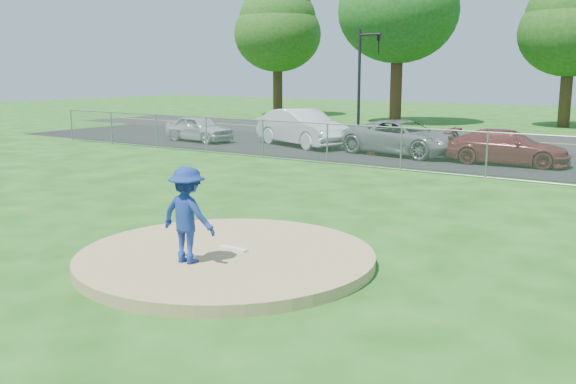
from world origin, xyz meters
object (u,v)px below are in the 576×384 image
parked_car_gray (404,138)px  parked_car_darkred (507,147)px  tree_far_left (278,23)px  pitcher (188,215)px  traffic_cone (372,145)px  parked_car_white (302,128)px  parked_car_silver (199,128)px  traffic_signal_left (363,72)px  tree_center (572,20)px

parked_car_gray → parked_car_darkred: size_ratio=1.16×
tree_far_left → pitcher: bearing=-57.1°
pitcher → traffic_cone: (-4.68, 16.21, -0.64)m
parked_car_darkred → tree_far_left: bearing=48.4°
tree_far_left → parked_car_white: 22.15m
pitcher → parked_car_silver: bearing=-50.5°
tree_far_left → pitcher: size_ratio=6.47×
tree_far_left → parked_car_gray: 25.89m
tree_far_left → traffic_signal_left: (13.24, -11.00, -3.70)m
parked_car_white → traffic_cone: bearing=-81.2°
parked_car_white → parked_car_gray: 5.26m
parked_car_white → parked_car_darkred: parked_car_white is taller
parked_car_silver → traffic_cone: bearing=-82.8°
traffic_signal_left → parked_car_white: 6.26m
tree_center → traffic_signal_left: bearing=-122.9°
tree_center → pitcher: size_ratio=5.93×
traffic_cone → parked_car_white: 4.18m
parked_car_silver → tree_center: bearing=-29.5°
pitcher → parked_car_gray: size_ratio=0.32×
pitcher → parked_car_silver: 21.20m
traffic_signal_left → parked_car_gray: size_ratio=1.08×
tree_center → traffic_cone: 19.96m
parked_car_gray → parked_car_silver: bearing=104.0°
parked_car_darkred → tree_center: bearing=1.2°
tree_center → parked_car_darkred: 19.43m
traffic_cone → parked_car_gray: bearing=22.9°
traffic_cone → parked_car_silver: parked_car_silver is taller
parked_car_gray → parked_car_darkred: (4.32, -0.34, -0.07)m
tree_far_left → traffic_signal_left: 17.60m
traffic_signal_left → tree_far_left: bearing=140.3°
traffic_cone → tree_center: bearing=78.4°
tree_far_left → parked_car_silver: 20.59m
tree_far_left → tree_center: tree_far_left is taller
tree_far_left → parked_car_darkred: (22.69, -17.46, -6.41)m
tree_far_left → traffic_signal_left: size_ratio=1.92×
tree_far_left → tree_center: 21.03m
tree_center → parked_car_gray: size_ratio=1.91×
tree_far_left → parked_car_darkred: tree_far_left is taller
traffic_cone → pitcher: bearing=-73.9°
parked_car_darkred → parked_car_silver: bearing=87.8°
parked_car_gray → parked_car_darkred: parked_car_gray is taller
tree_far_left → tree_center: bearing=2.7°
traffic_signal_left → parked_car_white: traffic_signal_left is taller
traffic_cone → parked_car_silver: size_ratio=0.20×
pitcher → parked_car_white: pitcher is taller
pitcher → traffic_cone: bearing=-75.8°
tree_center → parked_car_gray: 19.19m
parked_car_gray → tree_far_left: bearing=56.6°
parked_car_silver → tree_far_left: bearing=28.9°
pitcher → parked_car_darkred: bearing=-94.8°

